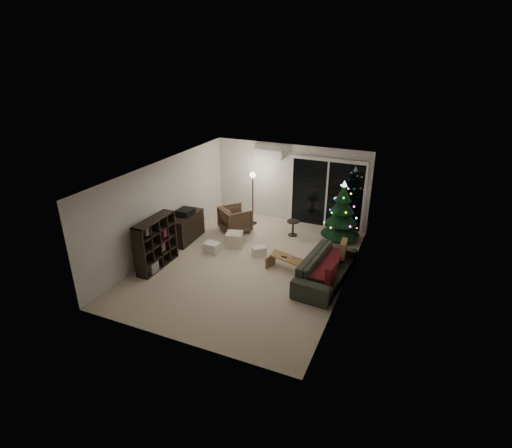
{
  "coord_description": "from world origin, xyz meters",
  "views": [
    {
      "loc": [
        3.83,
        -8.27,
        5.14
      ],
      "look_at": [
        0.1,
        0.3,
        1.05
      ],
      "focal_mm": 28.0,
      "sensor_mm": 36.0,
      "label": 1
    }
  ],
  "objects": [
    {
      "name": "ottoman",
      "position": [
        -0.8,
        0.83,
        0.2
      ],
      "size": [
        0.56,
        0.56,
        0.41
      ],
      "primitive_type": "cube",
      "rotation": [
        0.0,
        0.0,
        0.28
      ],
      "color": "beige",
      "rests_on": "floor"
    },
    {
      "name": "coffee_table",
      "position": [
        1.09,
        0.14,
        0.17
      ],
      "size": [
        1.16,
        0.67,
        0.35
      ],
      "primitive_type": null,
      "rotation": [
        0.0,
        0.0,
        -0.28
      ],
      "color": "#966640",
      "rests_on": "floor"
    },
    {
      "name": "room",
      "position": [
        0.46,
        1.49,
        1.02
      ],
      "size": [
        6.5,
        7.51,
        2.6
      ],
      "color": "beige",
      "rests_on": "ground"
    },
    {
      "name": "side_table",
      "position": [
        0.49,
        2.17,
        0.23
      ],
      "size": [
        0.44,
        0.44,
        0.47
      ],
      "primitive_type": "cylinder",
      "rotation": [
        0.0,
        0.0,
        -0.21
      ],
      "color": "black",
      "rests_on": "floor"
    },
    {
      "name": "floor_lamp",
      "position": [
        -0.97,
        2.51,
        0.82
      ],
      "size": [
        0.26,
        0.26,
        1.64
      ],
      "primitive_type": "cylinder",
      "color": "black",
      "rests_on": "floor"
    },
    {
      "name": "sofa",
      "position": [
        2.05,
        0.02,
        0.33
      ],
      "size": [
        1.09,
        2.35,
        0.67
      ],
      "primitive_type": "imported",
      "rotation": [
        0.0,
        0.0,
        1.48
      ],
      "color": "black",
      "rests_on": "floor"
    },
    {
      "name": "media_cabinet",
      "position": [
        -2.25,
        0.63,
        0.4
      ],
      "size": [
        0.53,
        1.29,
        0.8
      ],
      "primitive_type": "cube",
      "rotation": [
        0.0,
        0.0,
        0.04
      ],
      "color": "black",
      "rests_on": "floor"
    },
    {
      "name": "christmas_tree",
      "position": [
        1.86,
        2.39,
        0.91
      ],
      "size": [
        1.4,
        1.4,
        1.82
      ],
      "primitive_type": "cone",
      "rotation": [
        0.0,
        0.0,
        0.29
      ],
      "color": "#0F351D",
      "rests_on": "floor"
    },
    {
      "name": "sofa_throw",
      "position": [
        1.95,
        0.02,
        0.48
      ],
      "size": [
        0.71,
        1.65,
        0.05
      ],
      "primitive_type": "cube",
      "color": "maroon",
      "rests_on": "sofa"
    },
    {
      "name": "remote_a",
      "position": [
        0.94,
        0.14,
        0.36
      ],
      "size": [
        0.14,
        0.04,
        0.02
      ],
      "primitive_type": "cube",
      "color": "black",
      "rests_on": "coffee_table"
    },
    {
      "name": "cushion_b",
      "position": [
        2.3,
        -0.63,
        0.6
      ],
      "size": [
        0.16,
        0.45,
        0.44
      ],
      "primitive_type": "cube",
      "rotation": [
        0.0,
        0.0,
        -0.07
      ],
      "color": "maroon",
      "rests_on": "sofa"
    },
    {
      "name": "cardboard_box_a",
      "position": [
        -1.19,
        0.22,
        0.14
      ],
      "size": [
        0.42,
        0.33,
        0.29
      ],
      "primitive_type": "cube",
      "rotation": [
        0.0,
        0.0,
        -0.05
      ],
      "color": "silver",
      "rests_on": "floor"
    },
    {
      "name": "cushion_a",
      "position": [
        2.3,
        0.67,
        0.6
      ],
      "size": [
        0.17,
        0.45,
        0.44
      ],
      "primitive_type": "cube",
      "rotation": [
        0.0,
        0.0,
        0.09
      ],
      "color": "olive",
      "rests_on": "sofa"
    },
    {
      "name": "bookshelf",
      "position": [
        -2.25,
        -1.01,
        0.66
      ],
      "size": [
        0.37,
        1.34,
        1.33
      ],
      "primitive_type": null,
      "rotation": [
        0.0,
        0.0,
        -0.03
      ],
      "color": "black",
      "rests_on": "floor"
    },
    {
      "name": "remote_b",
      "position": [
        1.19,
        0.19,
        0.36
      ],
      "size": [
        0.13,
        0.08,
        0.02
      ],
      "primitive_type": "cube",
      "rotation": [
        0.0,
        0.0,
        0.35
      ],
      "color": "slate",
      "rests_on": "coffee_table"
    },
    {
      "name": "armchair",
      "position": [
        -1.22,
        1.76,
        0.39
      ],
      "size": [
        1.17,
        1.18,
        0.77
      ],
      "primitive_type": "imported",
      "rotation": [
        0.0,
        0.0,
        2.49
      ],
      "color": "brown",
      "rests_on": "floor"
    },
    {
      "name": "stereo",
      "position": [
        -2.25,
        0.63,
        0.88
      ],
      "size": [
        0.4,
        0.48,
        0.17
      ],
      "primitive_type": "cube",
      "color": "black",
      "rests_on": "media_cabinet"
    },
    {
      "name": "cardboard_box_b",
      "position": [
        0.06,
        0.58,
        0.13
      ],
      "size": [
        0.45,
        0.45,
        0.25
      ],
      "primitive_type": "cube",
      "rotation": [
        0.0,
        0.0,
        0.75
      ],
      "color": "silver",
      "rests_on": "floor"
    }
  ]
}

